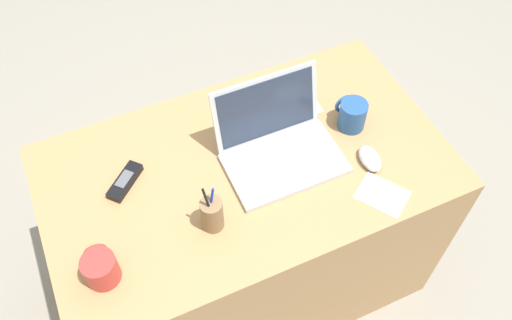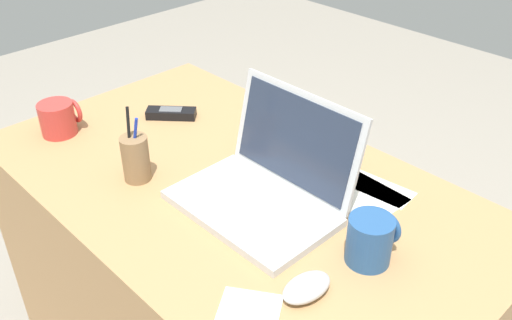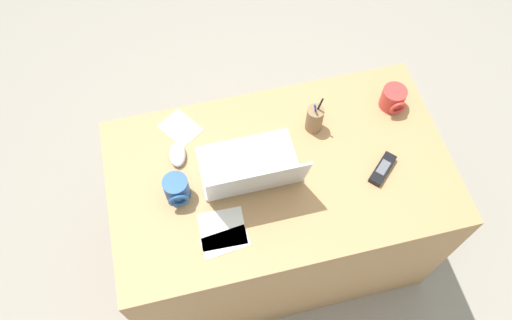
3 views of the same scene
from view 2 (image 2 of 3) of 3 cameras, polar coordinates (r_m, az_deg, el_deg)
name	(u,v)px [view 2 (image 2 of 3)]	position (r m, az deg, el deg)	size (l,w,h in m)	color
desk	(236,297)	(1.53, -2.02, -13.66)	(1.22, 0.71, 0.74)	tan
laptop	(266,185)	(1.19, 1.01, -2.53)	(0.34, 0.27, 0.23)	silver
computer_mouse	(307,287)	(1.01, 5.15, -12.73)	(0.06, 0.10, 0.03)	silver
coffee_mug_white	(59,118)	(1.54, -19.38, 4.02)	(0.09, 0.10, 0.09)	#C63833
coffee_mug_tall	(371,239)	(1.08, 11.54, -7.87)	(0.09, 0.10, 0.10)	#26518C
cordless_phone	(171,113)	(1.56, -8.59, 4.70)	(0.13, 0.12, 0.03)	black
pen_holder	(136,158)	(1.30, -12.11, 0.20)	(0.06, 0.06, 0.18)	olive
paper_note_near_laptop	(365,197)	(1.26, 10.99, -3.71)	(0.15, 0.14, 0.00)	white
paper_note_left	(378,188)	(1.29, 12.26, -2.82)	(0.16, 0.08, 0.00)	white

